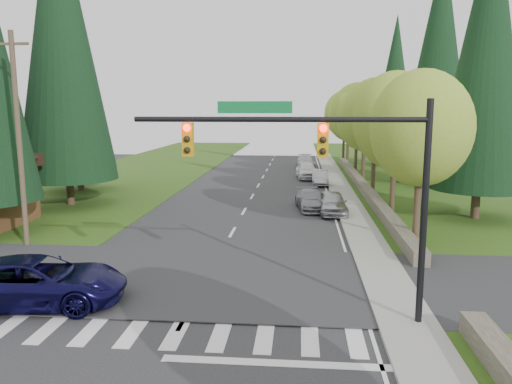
# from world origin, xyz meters

# --- Properties ---
(grass_east) EXTENTS (14.00, 110.00, 0.06)m
(grass_east) POSITION_xyz_m (13.00, 20.00, 0.03)
(grass_east) COLOR #2E4E15
(grass_east) RESTS_ON ground
(grass_west) EXTENTS (14.00, 110.00, 0.06)m
(grass_west) POSITION_xyz_m (-13.00, 20.00, 0.03)
(grass_west) COLOR #2E4E15
(grass_west) RESTS_ON ground
(cross_street) EXTENTS (120.00, 8.00, 0.10)m
(cross_street) POSITION_xyz_m (0.00, 8.00, 0.00)
(cross_street) COLOR #28282B
(cross_street) RESTS_ON ground
(sidewalk_east) EXTENTS (1.80, 80.00, 0.13)m
(sidewalk_east) POSITION_xyz_m (6.90, 22.00, 0.07)
(sidewalk_east) COLOR gray
(sidewalk_east) RESTS_ON ground
(curb_east) EXTENTS (0.20, 80.00, 0.13)m
(curb_east) POSITION_xyz_m (6.05, 22.00, 0.07)
(curb_east) COLOR gray
(curb_east) RESTS_ON ground
(stone_wall_north) EXTENTS (0.70, 40.00, 0.70)m
(stone_wall_north) POSITION_xyz_m (8.60, 30.00, 0.35)
(stone_wall_north) COLOR #4C4438
(stone_wall_north) RESTS_ON ground
(traffic_signal) EXTENTS (8.70, 0.37, 6.80)m
(traffic_signal) POSITION_xyz_m (4.37, 4.50, 4.98)
(traffic_signal) COLOR black
(traffic_signal) RESTS_ON ground
(utility_pole) EXTENTS (1.60, 0.24, 10.00)m
(utility_pole) POSITION_xyz_m (-9.50, 12.00, 5.14)
(utility_pole) COLOR #473828
(utility_pole) RESTS_ON ground
(decid_tree_0) EXTENTS (4.80, 4.80, 8.37)m
(decid_tree_0) POSITION_xyz_m (9.20, 14.00, 5.60)
(decid_tree_0) COLOR #38281C
(decid_tree_0) RESTS_ON ground
(decid_tree_1) EXTENTS (5.20, 5.20, 8.80)m
(decid_tree_1) POSITION_xyz_m (9.30, 21.00, 5.80)
(decid_tree_1) COLOR #38281C
(decid_tree_1) RESTS_ON ground
(decid_tree_2) EXTENTS (5.00, 5.00, 8.82)m
(decid_tree_2) POSITION_xyz_m (9.10, 28.00, 5.93)
(decid_tree_2) COLOR #38281C
(decid_tree_2) RESTS_ON ground
(decid_tree_3) EXTENTS (5.00, 5.00, 8.55)m
(decid_tree_3) POSITION_xyz_m (9.20, 35.00, 5.66)
(decid_tree_3) COLOR #38281C
(decid_tree_3) RESTS_ON ground
(decid_tree_4) EXTENTS (5.40, 5.40, 9.18)m
(decid_tree_4) POSITION_xyz_m (9.30, 42.00, 6.06)
(decid_tree_4) COLOR #38281C
(decid_tree_4) RESTS_ON ground
(decid_tree_5) EXTENTS (4.80, 4.80, 8.30)m
(decid_tree_5) POSITION_xyz_m (9.10, 49.00, 5.53)
(decid_tree_5) COLOR #38281C
(decid_tree_5) RESTS_ON ground
(decid_tree_6) EXTENTS (5.20, 5.20, 8.86)m
(decid_tree_6) POSITION_xyz_m (9.20, 56.00, 5.86)
(decid_tree_6) COLOR #38281C
(decid_tree_6) RESTS_ON ground
(conifer_w_c) EXTENTS (6.46, 6.46, 20.80)m
(conifer_w_c) POSITION_xyz_m (-12.00, 22.00, 11.29)
(conifer_w_c) COLOR #38281C
(conifer_w_c) RESTS_ON ground
(conifer_w_e) EXTENTS (5.78, 5.78, 18.80)m
(conifer_w_e) POSITION_xyz_m (-14.00, 28.00, 10.29)
(conifer_w_e) COLOR #38281C
(conifer_w_e) RESTS_ON ground
(conifer_e_a) EXTENTS (5.44, 5.44, 17.80)m
(conifer_e_a) POSITION_xyz_m (14.00, 20.00, 9.79)
(conifer_e_a) COLOR #38281C
(conifer_e_a) RESTS_ON ground
(conifer_e_b) EXTENTS (6.12, 6.12, 19.80)m
(conifer_e_b) POSITION_xyz_m (15.00, 34.00, 10.79)
(conifer_e_b) COLOR #38281C
(conifer_e_b) RESTS_ON ground
(conifer_e_c) EXTENTS (5.10, 5.10, 16.80)m
(conifer_e_c) POSITION_xyz_m (14.00, 48.00, 9.29)
(conifer_e_c) COLOR #38281C
(conifer_e_c) RESTS_ON ground
(suv_navy) EXTENTS (6.17, 3.47, 1.63)m
(suv_navy) POSITION_xyz_m (-5.17, 5.00, 0.81)
(suv_navy) COLOR #0D0A36
(suv_navy) RESTS_ON ground
(parked_car_a) EXTENTS (1.84, 4.22, 1.42)m
(parked_car_a) POSITION_xyz_m (5.60, 20.71, 0.71)
(parked_car_a) COLOR #AEAFB3
(parked_car_a) RESTS_ON ground
(parked_car_b) EXTENTS (2.31, 4.51, 1.25)m
(parked_car_b) POSITION_xyz_m (4.30, 22.00, 0.63)
(parked_car_b) COLOR gray
(parked_car_b) RESTS_ON ground
(parked_car_c) EXTENTS (1.37, 3.91, 1.29)m
(parked_car_c) POSITION_xyz_m (5.29, 32.79, 0.64)
(parked_car_c) COLOR #A1A1A5
(parked_car_c) RESTS_ON ground
(parked_car_d) EXTENTS (2.27, 4.69, 1.54)m
(parked_car_d) POSITION_xyz_m (4.20, 36.60, 0.77)
(parked_car_d) COLOR white
(parked_car_d) RESTS_ON ground
(parked_car_e) EXTENTS (2.21, 4.82, 1.37)m
(parked_car_e) POSITION_xyz_m (4.20, 45.65, 0.68)
(parked_car_e) COLOR #B1B1B6
(parked_car_e) RESTS_ON ground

